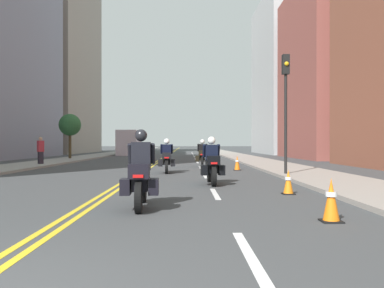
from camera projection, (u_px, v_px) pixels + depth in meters
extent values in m
plane|color=#3D3F41|center=(170.00, 154.00, 50.95)|extent=(264.00, 264.00, 0.00)
cube|color=gray|center=(111.00, 154.00, 50.85)|extent=(2.99, 144.00, 0.12)
cube|color=gray|center=(228.00, 154.00, 51.04)|extent=(2.99, 144.00, 0.12)
cube|color=yellow|center=(169.00, 154.00, 50.95)|extent=(0.12, 132.00, 0.01)
cube|color=yellow|center=(171.00, 154.00, 50.95)|extent=(0.12, 132.00, 0.01)
cube|color=silver|center=(249.00, 254.00, 4.99)|extent=(0.14, 2.40, 0.01)
cube|color=silver|center=(215.00, 194.00, 10.99)|extent=(0.14, 2.40, 0.01)
cube|color=silver|center=(205.00, 176.00, 16.99)|extent=(0.14, 2.40, 0.01)
cube|color=silver|center=(200.00, 167.00, 22.99)|extent=(0.14, 2.40, 0.01)
cube|color=silver|center=(197.00, 162.00, 28.99)|extent=(0.14, 2.40, 0.01)
cube|color=silver|center=(196.00, 159.00, 34.99)|extent=(0.14, 2.40, 0.01)
cube|color=silver|center=(194.00, 157.00, 40.99)|extent=(0.14, 2.40, 0.01)
cube|color=silver|center=(193.00, 155.00, 46.99)|extent=(0.14, 2.40, 0.01)
cube|color=silver|center=(193.00, 154.00, 52.99)|extent=(0.14, 2.40, 0.01)
cube|color=silver|center=(192.00, 153.00, 58.99)|extent=(0.14, 2.40, 0.01)
cube|color=#934B42|center=(339.00, 72.00, 37.12)|extent=(8.27, 13.10, 15.71)
cube|color=#2D3847|center=(384.00, 115.00, 37.18)|extent=(0.04, 11.00, 0.90)
cube|color=#2D3847|center=(384.00, 83.00, 37.18)|extent=(0.04, 11.00, 0.90)
cube|color=#2D3847|center=(384.00, 52.00, 37.17)|extent=(0.04, 11.00, 0.90)
cube|color=#2D3847|center=(384.00, 20.00, 37.17)|extent=(0.04, 11.00, 0.90)
cube|color=gray|center=(60.00, 61.00, 57.45)|extent=(7.64, 18.91, 25.77)
cube|color=#2D3847|center=(33.00, 107.00, 57.42)|extent=(0.04, 15.89, 0.90)
cube|color=#2D3847|center=(33.00, 57.00, 57.40)|extent=(0.04, 15.89, 0.90)
cube|color=#2D3847|center=(33.00, 6.00, 57.39)|extent=(0.04, 15.89, 0.90)
cube|color=#B2B4B6|center=(289.00, 77.00, 53.39)|extent=(7.32, 15.62, 20.10)
cube|color=#2D3847|center=(317.00, 115.00, 53.45)|extent=(0.04, 13.12, 0.90)
cube|color=#2D3847|center=(317.00, 87.00, 53.44)|extent=(0.04, 13.12, 0.90)
cube|color=#2D3847|center=(317.00, 59.00, 53.44)|extent=(0.04, 13.12, 0.90)
cube|color=#2D3847|center=(317.00, 31.00, 53.43)|extent=(0.04, 13.12, 0.90)
cylinder|color=black|center=(143.00, 189.00, 9.39)|extent=(0.15, 0.63, 0.62)
cylinder|color=black|center=(139.00, 197.00, 7.92)|extent=(0.15, 0.63, 0.62)
cube|color=silver|center=(143.00, 175.00, 9.39)|extent=(0.15, 0.33, 0.04)
cube|color=black|center=(141.00, 180.00, 8.66)|extent=(0.37, 1.13, 0.40)
cube|color=black|center=(139.00, 171.00, 7.99)|extent=(0.42, 0.38, 0.28)
cube|color=red|center=(138.00, 176.00, 7.80)|extent=(0.20, 0.04, 0.06)
cube|color=black|center=(126.00, 187.00, 8.20)|extent=(0.22, 0.45, 0.32)
cube|color=black|center=(154.00, 186.00, 8.23)|extent=(0.22, 0.45, 0.32)
cube|color=#B2C1CC|center=(143.00, 161.00, 9.13)|extent=(0.36, 0.14, 0.36)
cube|color=black|center=(141.00, 156.00, 8.61)|extent=(0.41, 0.28, 0.60)
cylinder|color=black|center=(130.00, 154.00, 8.74)|extent=(0.11, 0.28, 0.45)
cylinder|color=black|center=(153.00, 154.00, 8.77)|extent=(0.11, 0.28, 0.45)
sphere|color=black|center=(141.00, 135.00, 8.63)|extent=(0.26, 0.26, 0.26)
cylinder|color=black|center=(209.00, 173.00, 14.33)|extent=(0.16, 0.64, 0.64)
cylinder|color=black|center=(214.00, 176.00, 12.84)|extent=(0.16, 0.64, 0.64)
cube|color=silver|center=(209.00, 163.00, 14.33)|extent=(0.15, 0.32, 0.04)
cube|color=black|center=(211.00, 166.00, 13.58)|extent=(0.36, 1.15, 0.40)
cube|color=black|center=(213.00, 160.00, 12.91)|extent=(0.41, 0.37, 0.28)
cube|color=red|center=(214.00, 163.00, 12.72)|extent=(0.20, 0.04, 0.06)
cube|color=black|center=(204.00, 170.00, 13.12)|extent=(0.21, 0.45, 0.32)
cube|color=black|center=(221.00, 170.00, 13.15)|extent=(0.21, 0.45, 0.32)
cube|color=#B2C1CC|center=(210.00, 154.00, 14.06)|extent=(0.36, 0.13, 0.36)
cube|color=black|center=(212.00, 152.00, 13.53)|extent=(0.41, 0.27, 0.51)
cylinder|color=black|center=(204.00, 151.00, 13.67)|extent=(0.11, 0.28, 0.45)
cylinder|color=black|center=(218.00, 151.00, 13.69)|extent=(0.11, 0.28, 0.45)
sphere|color=white|center=(212.00, 140.00, 13.56)|extent=(0.26, 0.26, 0.26)
cylinder|color=black|center=(167.00, 165.00, 19.58)|extent=(0.16, 0.61, 0.61)
cylinder|color=black|center=(167.00, 167.00, 18.09)|extent=(0.16, 0.61, 0.61)
cube|color=silver|center=(167.00, 159.00, 19.58)|extent=(0.15, 0.33, 0.04)
cube|color=black|center=(167.00, 160.00, 18.84)|extent=(0.37, 1.15, 0.40)
cube|color=black|center=(167.00, 156.00, 18.17)|extent=(0.42, 0.38, 0.28)
cube|color=red|center=(167.00, 158.00, 17.98)|extent=(0.20, 0.04, 0.06)
cube|color=black|center=(160.00, 163.00, 18.37)|extent=(0.22, 0.45, 0.32)
cube|color=black|center=(173.00, 163.00, 18.41)|extent=(0.22, 0.45, 0.32)
cube|color=#B2C1CC|center=(167.00, 152.00, 19.31)|extent=(0.37, 0.14, 0.36)
cube|color=black|center=(167.00, 150.00, 18.79)|extent=(0.41, 0.28, 0.52)
cylinder|color=black|center=(161.00, 149.00, 18.92)|extent=(0.11, 0.29, 0.45)
cylinder|color=black|center=(172.00, 149.00, 18.95)|extent=(0.11, 0.29, 0.45)
sphere|color=white|center=(167.00, 141.00, 18.82)|extent=(0.26, 0.26, 0.26)
cylinder|color=black|center=(203.00, 161.00, 24.27)|extent=(0.14, 0.63, 0.63)
cylinder|color=black|center=(202.00, 162.00, 22.73)|extent=(0.14, 0.63, 0.63)
cube|color=silver|center=(203.00, 155.00, 24.27)|extent=(0.16, 0.33, 0.04)
cube|color=black|center=(202.00, 157.00, 23.50)|extent=(0.38, 1.19, 0.40)
cube|color=black|center=(202.00, 153.00, 22.81)|extent=(0.42, 0.38, 0.28)
cube|color=red|center=(202.00, 155.00, 22.62)|extent=(0.20, 0.04, 0.06)
cube|color=black|center=(197.00, 159.00, 23.05)|extent=(0.22, 0.45, 0.32)
cube|color=black|center=(207.00, 159.00, 23.03)|extent=(0.22, 0.45, 0.32)
cube|color=#B2C1CC|center=(203.00, 150.00, 23.99)|extent=(0.37, 0.14, 0.36)
cube|color=black|center=(202.00, 149.00, 23.45)|extent=(0.41, 0.28, 0.52)
cylinder|color=black|center=(198.00, 148.00, 23.61)|extent=(0.11, 0.29, 0.45)
cylinder|color=black|center=(207.00, 148.00, 23.59)|extent=(0.11, 0.29, 0.45)
sphere|color=white|center=(202.00, 142.00, 23.48)|extent=(0.26, 0.26, 0.26)
cube|color=black|center=(237.00, 170.00, 20.50)|extent=(0.36, 0.36, 0.03)
cone|color=orange|center=(237.00, 163.00, 20.50)|extent=(0.29, 0.29, 0.72)
cylinder|color=white|center=(237.00, 161.00, 20.50)|extent=(0.19, 0.19, 0.08)
cube|color=black|center=(288.00, 194.00, 10.88)|extent=(0.33, 0.33, 0.03)
cone|color=orange|center=(288.00, 181.00, 10.88)|extent=(0.26, 0.26, 0.63)
cylinder|color=white|center=(288.00, 178.00, 10.88)|extent=(0.18, 0.18, 0.08)
cube|color=black|center=(331.00, 221.00, 7.06)|extent=(0.35, 0.35, 0.03)
cone|color=orange|center=(331.00, 199.00, 7.06)|extent=(0.28, 0.28, 0.73)
cylinder|color=white|center=(331.00, 194.00, 7.06)|extent=(0.19, 0.19, 0.08)
cylinder|color=black|center=(286.00, 125.00, 16.72)|extent=(0.12, 0.12, 4.24)
cube|color=black|center=(286.00, 64.00, 16.71)|extent=(0.28, 0.28, 0.80)
sphere|color=yellow|center=(287.00, 64.00, 16.56)|extent=(0.18, 0.18, 0.18)
cube|color=#29242F|center=(41.00, 159.00, 24.58)|extent=(0.33, 0.34, 0.85)
cube|color=#B82F3C|center=(41.00, 146.00, 24.58)|extent=(0.39, 0.42, 0.67)
sphere|color=tan|center=(41.00, 139.00, 24.58)|extent=(0.22, 0.22, 0.22)
cylinder|color=#483B23|center=(70.00, 146.00, 33.78)|extent=(0.24, 0.24, 2.25)
sphere|color=#2C5F34|center=(70.00, 125.00, 33.77)|extent=(1.81, 1.81, 1.81)
cube|color=silver|center=(133.00, 145.00, 49.14)|extent=(2.00, 1.80, 2.20)
cube|color=silver|center=(129.00, 143.00, 46.14)|extent=(2.20, 5.20, 2.80)
cylinder|color=black|center=(132.00, 151.00, 48.74)|extent=(2.00, 0.90, 0.90)
cylinder|color=black|center=(127.00, 152.00, 44.54)|extent=(2.00, 0.90, 0.90)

